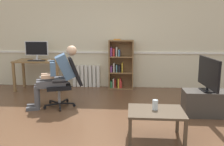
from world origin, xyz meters
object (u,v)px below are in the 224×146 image
at_px(office_chair, 66,80).
at_px(drinking_glass, 155,105).
at_px(coffee_table, 156,114).
at_px(computer_desk, 39,65).
at_px(computer_mouse, 49,60).
at_px(bookshelf, 120,65).
at_px(tv_stand, 206,103).
at_px(person_seated, 57,75).
at_px(keyboard, 37,61).
at_px(tv_screen, 208,74).
at_px(imac_monitor, 37,49).
at_px(radiator, 86,76).

height_order(office_chair, drinking_glass, office_chair).
bearing_deg(office_chair, coffee_table, 30.94).
bearing_deg(computer_desk, computer_mouse, -21.21).
bearing_deg(bookshelf, tv_stand, -48.56).
xyz_separation_m(office_chair, person_seated, (-0.16, -0.06, 0.12)).
xyz_separation_m(keyboard, computer_mouse, (0.31, 0.02, 0.01)).
bearing_deg(tv_screen, imac_monitor, 62.93).
bearing_deg(bookshelf, tv_screen, -48.53).
bearing_deg(radiator, coffee_table, -62.80).
bearing_deg(radiator, tv_stand, -37.63).
bearing_deg(radiator, tv_screen, -37.61).
xyz_separation_m(computer_desk, person_seated, (0.86, -1.30, 0.01)).
xyz_separation_m(office_chair, tv_stand, (2.63, -0.32, -0.30)).
relative_size(keyboard, bookshelf, 0.33).
bearing_deg(drinking_glass, keyboard, 137.64).
bearing_deg(bookshelf, computer_desk, -171.75).
bearing_deg(coffee_table, person_seated, 144.16).
height_order(radiator, coffee_table, radiator).
bearing_deg(computer_desk, keyboard, -91.57).
height_order(bookshelf, drinking_glass, bookshelf).
bearing_deg(imac_monitor, tv_stand, -23.76).
bearing_deg(person_seated, computer_desk, -165.83).
distance_m(computer_mouse, radiator, 1.07).
relative_size(keyboard, office_chair, 0.43).
height_order(tv_screen, drinking_glass, tv_screen).
distance_m(imac_monitor, computer_mouse, 0.50).
distance_m(keyboard, bookshelf, 2.08).
bearing_deg(coffee_table, computer_mouse, 133.47).
bearing_deg(imac_monitor, office_chair, -50.20).
relative_size(radiator, tv_stand, 0.90).
relative_size(imac_monitor, office_chair, 0.61).
distance_m(computer_desk, imac_monitor, 0.40).
bearing_deg(keyboard, drinking_glass, -42.36).
xyz_separation_m(bookshelf, tv_stand, (1.64, -1.86, -0.38)).
xyz_separation_m(computer_mouse, person_seated, (0.55, -1.18, -0.12)).
bearing_deg(computer_mouse, imac_monitor, 152.71).
relative_size(imac_monitor, tv_stand, 0.74).
bearing_deg(computer_mouse, bookshelf, 13.57).
bearing_deg(person_seated, keyboard, -162.64).
bearing_deg(tv_stand, computer_mouse, 156.66).
relative_size(bookshelf, tv_screen, 1.41).
xyz_separation_m(computer_mouse, radiator, (0.81, 0.51, -0.48)).
distance_m(computer_desk, coffee_table, 3.73).
distance_m(bookshelf, coffee_table, 2.97).
bearing_deg(radiator, computer_desk, -160.85).
bearing_deg(person_seated, bookshelf, 124.64).
bearing_deg(imac_monitor, drinking_glass, -44.08).
distance_m(bookshelf, tv_stand, 2.51).
xyz_separation_m(tv_stand, tv_screen, (0.00, 0.00, 0.54)).
distance_m(person_seated, tv_stand, 2.84).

